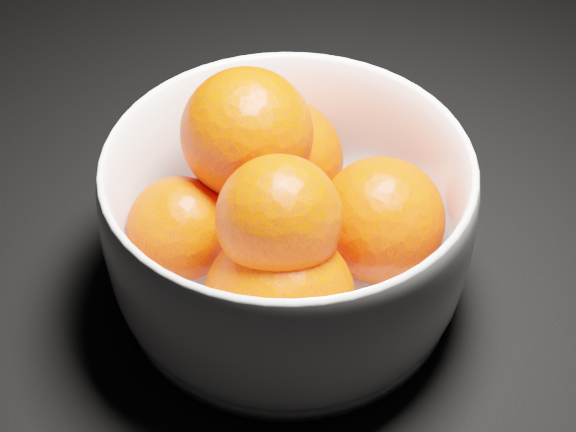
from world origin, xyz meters
TOP-DOWN VIEW (x-y plane):
  - bowl at (0.02, 0.25)m, footprint 0.25×0.25m
  - orange_pile at (0.02, 0.25)m, footprint 0.20×0.21m

SIDE VIEW (x-z plane):
  - bowl at x=0.02m, z-range 0.00..0.12m
  - orange_pile at x=0.02m, z-range 0.00..0.14m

